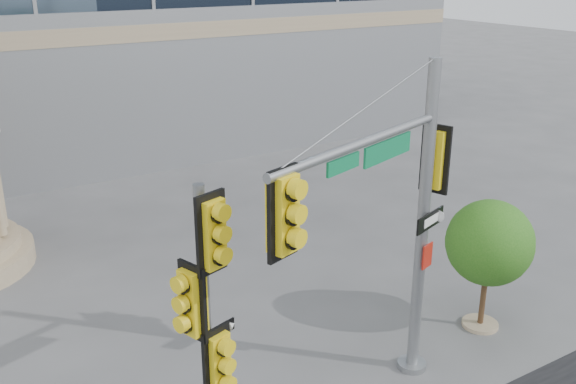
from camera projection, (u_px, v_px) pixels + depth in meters
ground at (332, 374)px, 12.59m from camera, size 120.00×120.00×0.00m
main_signal_pole at (394, 206)px, 10.71m from camera, size 4.58×1.90×6.13m
secondary_signal_pole at (207, 315)px, 9.31m from camera, size 0.89×0.64×4.79m
street_tree at (490, 246)px, 13.62m from camera, size 1.90×1.85×2.95m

